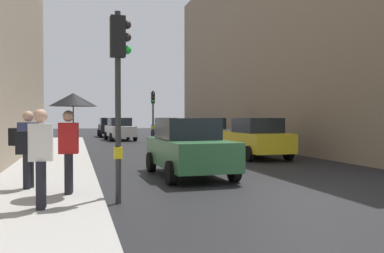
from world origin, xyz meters
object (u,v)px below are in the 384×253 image
object	(u,v)px
traffic_light_far_median	(153,106)
pedestrian_with_black_backpack	(38,152)
pedestrian_with_umbrella	(72,115)
pedestrian_with_grey_backpack	(26,145)
car_dark_suv	(109,127)
car_silver_hatchback	(208,133)
car_green_estate	(189,147)
car_yellow_taxi	(255,138)
traffic_light_near_left	(119,72)
car_blue_van	(166,128)
car_white_compact	(120,129)

from	to	relation	value
traffic_light_far_median	pedestrian_with_black_backpack	distance (m)	22.80
pedestrian_with_umbrella	pedestrian_with_grey_backpack	bearing A→B (deg)	137.15
car_dark_suv	traffic_light_far_median	bearing A→B (deg)	-74.85
car_silver_hatchback	car_green_estate	xyz separation A→B (m)	(-4.23, -11.04, 0.00)
car_silver_hatchback	pedestrian_with_grey_backpack	bearing A→B (deg)	-123.58
car_green_estate	pedestrian_with_black_backpack	world-z (taller)	pedestrian_with_black_backpack
car_yellow_taxi	pedestrian_with_grey_backpack	xyz separation A→B (m)	(-8.71, -6.52, 0.29)
car_green_estate	traffic_light_near_left	bearing A→B (deg)	-125.56
car_blue_van	pedestrian_with_grey_backpack	xyz separation A→B (m)	(-8.83, -25.74, 0.29)
car_white_compact	pedestrian_with_umbrella	size ratio (longest dim) A/B	2.02
traffic_light_far_median	car_yellow_taxi	world-z (taller)	traffic_light_far_median
traffic_light_near_left	car_blue_van	bearing A→B (deg)	75.80
traffic_light_far_median	pedestrian_with_grey_backpack	size ratio (longest dim) A/B	2.12
car_silver_hatchback	pedestrian_with_grey_backpack	world-z (taller)	pedestrian_with_grey_backpack
traffic_light_far_median	pedestrian_with_black_backpack	size ratio (longest dim) A/B	2.12
pedestrian_with_grey_backpack	car_dark_suv	bearing A→B (deg)	81.83
traffic_light_near_left	pedestrian_with_black_backpack	size ratio (longest dim) A/B	2.24
traffic_light_near_left	car_green_estate	xyz separation A→B (m)	(2.43, 3.40, -1.85)
traffic_light_far_median	car_yellow_taxi	distance (m)	13.37
car_blue_van	pedestrian_with_black_backpack	distance (m)	29.28
car_dark_suv	pedestrian_with_umbrella	xyz separation A→B (m)	(-3.11, -29.60, 0.96)
traffic_light_far_median	car_white_compact	size ratio (longest dim) A/B	0.87
car_green_estate	pedestrian_with_black_backpack	distance (m)	5.80
car_dark_suv	pedestrian_with_black_backpack	distance (m)	31.19
traffic_light_far_median	car_silver_hatchback	world-z (taller)	traffic_light_far_median
car_blue_van	pedestrian_with_black_backpack	xyz separation A→B (m)	(-8.39, -28.05, 0.29)
pedestrian_with_umbrella	car_yellow_taxi	bearing A→B (deg)	44.07
traffic_light_near_left	pedestrian_with_umbrella	distance (m)	1.40
car_blue_van	car_green_estate	distance (m)	24.21
car_yellow_taxi	car_white_compact	bearing A→B (deg)	105.13
car_silver_hatchback	pedestrian_with_black_backpack	bearing A→B (deg)	-118.13
car_white_compact	car_dark_suv	bearing A→B (deg)	92.89
pedestrian_with_black_backpack	pedestrian_with_umbrella	bearing A→B (deg)	67.64
car_white_compact	pedestrian_with_umbrella	xyz separation A→B (m)	(-3.43, -23.25, 0.96)
traffic_light_far_median	pedestrian_with_black_backpack	world-z (taller)	traffic_light_far_median
traffic_light_far_median	pedestrian_with_umbrella	bearing A→B (deg)	-105.14
car_white_compact	pedestrian_with_black_backpack	world-z (taller)	pedestrian_with_black_backpack
traffic_light_near_left	car_dark_suv	world-z (taller)	traffic_light_near_left
car_dark_suv	car_green_estate	world-z (taller)	same
traffic_light_near_left	car_white_compact	size ratio (longest dim) A/B	0.92
car_white_compact	traffic_light_near_left	bearing A→B (deg)	-95.96
traffic_light_near_left	car_white_compact	world-z (taller)	traffic_light_near_left
car_blue_van	pedestrian_with_grey_backpack	distance (m)	27.21
car_yellow_taxi	car_green_estate	size ratio (longest dim) A/B	1.00
pedestrian_with_black_backpack	traffic_light_far_median	bearing A→B (deg)	74.39
car_blue_van	car_white_compact	world-z (taller)	same
car_blue_van	pedestrian_with_grey_backpack	bearing A→B (deg)	-108.94
pedestrian_with_umbrella	car_blue_van	bearing A→B (deg)	73.65
car_yellow_taxi	car_white_compact	distance (m)	16.37
car_yellow_taxi	traffic_light_far_median	bearing A→B (deg)	99.29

